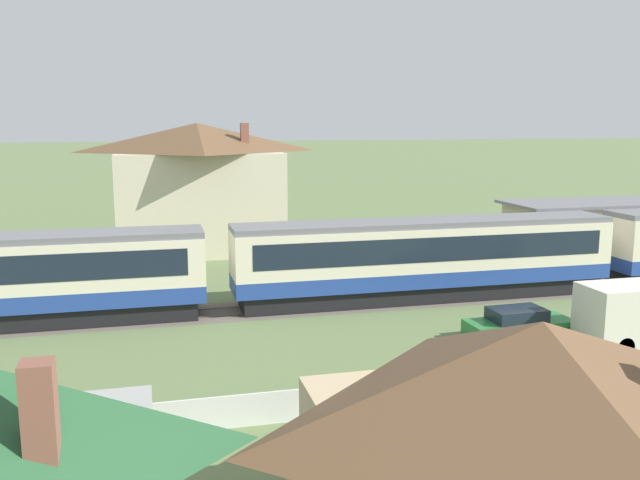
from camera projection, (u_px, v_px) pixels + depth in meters
ground_plane at (559, 287)px, 38.53m from camera, size 600.00×600.00×0.00m
passenger_train at (430, 255)px, 35.66m from camera, size 64.15×2.99×4.24m
railway_track at (457, 296)px, 36.45m from camera, size 114.64×3.60×0.04m
station_building at (601, 227)px, 48.36m from camera, size 13.99×6.96×3.72m
station_house_brown_roof at (198, 185)px, 49.33m from camera, size 12.35×9.79×9.21m
cottage_brown_roof at (536, 441)px, 13.99m from camera, size 9.10×8.08×5.34m
parked_car_green at (519, 325)px, 29.17m from camera, size 4.72×1.87×1.39m
yard_tree_1 at (166, 183)px, 49.35m from camera, size 4.23×4.23×7.01m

